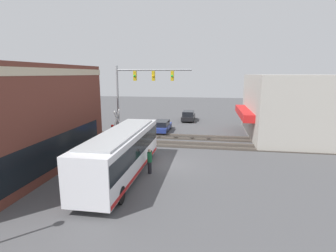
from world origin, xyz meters
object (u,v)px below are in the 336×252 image
Objects in this scene: city_bus at (122,152)px; pedestrian_near_bus at (150,161)px; parked_car_blue at (162,126)px; parked_car_black at (188,116)px; pedestrian_at_crossing at (123,141)px; crossing_signal at (117,126)px.

city_bus is 6.05× the size of pedestrian_near_bus.
parked_car_black is (8.03, -2.60, 0.06)m from parked_car_blue.
crossing_signal is at bearing 125.00° from pedestrian_at_crossing.
city_bus is 2.88× the size of crossing_signal.
pedestrian_at_crossing is at bearing 163.92° from parked_car_black.
pedestrian_at_crossing is at bearing 18.69° from city_bus.
city_bus is 6.76× the size of pedestrian_at_crossing.
crossing_signal is 0.81× the size of parked_car_black.
city_bus is at bearing 173.52° from parked_car_black.
city_bus is at bearing -161.31° from pedestrian_at_crossing.
parked_car_blue is 2.95× the size of pedestrian_at_crossing.
pedestrian_at_crossing is at bearing -55.00° from crossing_signal.
crossing_signal is 17.62m from parked_car_black.
pedestrian_near_bus is (-21.93, 0.88, 0.23)m from parked_car_black.
pedestrian_near_bus reaches higher than parked_car_black.
parked_car_blue is 1.02× the size of parked_car_black.
city_bus reaches higher than pedestrian_near_bus.
city_bus reaches higher than parked_car_blue.
parked_car_black is at bearing -16.08° from pedestrian_at_crossing.
parked_car_blue is at bearing 162.07° from parked_car_black.
pedestrian_near_bus is 1.12× the size of pedestrian_at_crossing.
parked_car_blue is 14.01m from pedestrian_near_bus.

